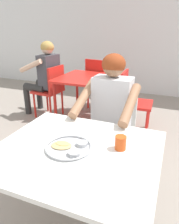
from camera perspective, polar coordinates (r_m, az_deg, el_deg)
back_wall at (r=4.83m, az=17.38°, el=24.63°), size 12.00×0.12×3.40m
table_foreground at (r=1.37m, az=-3.48°, el=-12.54°), size 1.01×0.89×0.72m
thali_tray at (r=1.33m, az=-5.49°, el=-9.43°), size 0.29×0.29×0.03m
drinking_cup at (r=1.32m, az=8.38°, el=-8.11°), size 0.07×0.07×0.09m
chair_foreground at (r=2.17m, az=6.85°, el=-3.34°), size 0.40×0.43×0.87m
diner_foreground at (r=1.88m, az=5.22°, el=0.12°), size 0.50×0.56×1.21m
table_background_red at (r=3.19m, az=0.07°, el=7.97°), size 0.90×0.87×0.72m
chair_red_left at (r=3.48m, az=-10.25°, el=6.42°), size 0.44×0.45×0.85m
chair_red_right at (r=3.01m, az=11.18°, el=3.71°), size 0.44×0.43×0.86m
chair_red_far at (r=3.76m, az=2.43°, el=8.41°), size 0.49×0.46×0.90m
patron_background at (r=3.54m, az=-11.99°, el=10.38°), size 0.59×0.54×1.21m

